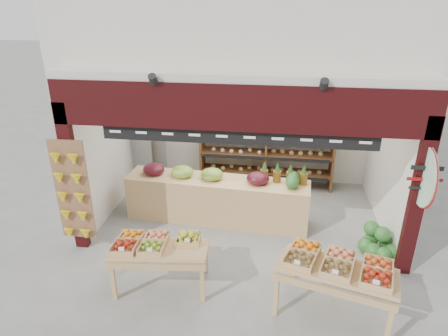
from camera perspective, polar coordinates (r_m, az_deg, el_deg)
ground at (r=7.92m, az=2.38°, el=-8.15°), size 60.00×60.00×0.00m
shop_structure at (r=8.33m, az=4.02°, el=21.92°), size 6.36×5.12×5.40m
banana_board at (r=7.13m, az=-20.88°, el=-3.40°), size 0.60×0.15×1.80m
gift_sign at (r=6.44m, az=26.75°, el=-1.15°), size 0.04×0.93×0.92m
back_shelving at (r=9.10m, az=6.12°, el=4.00°), size 3.03×0.50×1.87m
refrigerator at (r=9.55m, az=-11.00°, el=2.77°), size 0.82×0.82×1.66m
cardboard_stack at (r=8.41m, az=-4.49°, el=-4.09°), size 1.12×0.81×0.72m
mid_counter at (r=7.86m, az=-1.07°, el=-4.30°), size 3.59×0.94×1.11m
display_table_left at (r=6.18m, az=-9.95°, el=-10.85°), size 1.49×0.93×0.93m
display_table_right at (r=5.77m, az=15.99°, el=-13.34°), size 1.76×1.27×1.01m
watermelon_pile at (r=7.52m, az=21.16°, el=-10.03°), size 0.67×0.69×0.52m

